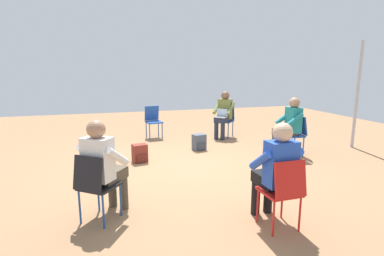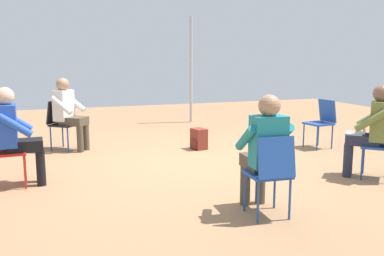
% 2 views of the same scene
% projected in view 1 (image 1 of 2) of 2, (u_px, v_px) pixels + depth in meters
% --- Properties ---
extents(ground_plane, '(15.16, 15.16, 0.00)m').
position_uv_depth(ground_plane, '(186.00, 164.00, 5.83)').
color(ground_plane, '#99704C').
extents(chair_north, '(0.41, 0.45, 0.85)m').
position_uv_depth(chair_north, '(283.00, 189.00, 3.35)').
color(chair_north, red).
rests_on(chair_north, ground).
extents(chair_west, '(0.46, 0.43, 0.85)m').
position_uv_depth(chair_west, '(296.00, 132.00, 6.33)').
color(chair_west, '#1E4799').
rests_on(chair_west, ground).
extents(chair_south, '(0.45, 0.48, 0.85)m').
position_uv_depth(chair_south, '(153.00, 119.00, 7.97)').
color(chair_south, '#1E4799').
rests_on(chair_south, ground).
extents(chair_southwest, '(0.58, 0.58, 0.85)m').
position_uv_depth(chair_southwest, '(226.00, 119.00, 8.10)').
color(chair_southwest, '#1E4799').
rests_on(chair_southwest, ground).
extents(chair_northeast, '(0.58, 0.58, 0.85)m').
position_uv_depth(chair_northeast, '(95.00, 183.00, 3.52)').
color(chair_northeast, black).
rests_on(chair_northeast, ground).
extents(person_with_laptop, '(0.64, 0.64, 1.24)m').
position_uv_depth(person_with_laptop, '(224.00, 112.00, 7.92)').
color(person_with_laptop, '#23283D').
rests_on(person_with_laptop, ground).
extents(person_in_teal, '(0.54, 0.52, 1.24)m').
position_uv_depth(person_in_teal, '(289.00, 124.00, 6.26)').
color(person_in_teal, '#4C4233').
rests_on(person_in_teal, ground).
extents(person_in_white, '(0.63, 0.63, 1.24)m').
position_uv_depth(person_in_white, '(103.00, 163.00, 3.63)').
color(person_in_white, '#4C4233').
rests_on(person_in_white, ground).
extents(person_in_blue, '(0.50, 0.53, 1.24)m').
position_uv_depth(person_in_blue, '(276.00, 168.00, 3.46)').
color(person_in_blue, black).
rests_on(person_in_blue, ground).
extents(backpack_near_laptop_user, '(0.31, 0.28, 0.36)m').
position_uv_depth(backpack_near_laptop_user, '(140.00, 154.00, 5.92)').
color(backpack_near_laptop_user, maroon).
rests_on(backpack_near_laptop_user, ground).
extents(backpack_by_empty_chair, '(0.32, 0.29, 0.36)m').
position_uv_depth(backpack_by_empty_chair, '(199.00, 143.00, 6.82)').
color(backpack_by_empty_chair, '#475160').
rests_on(backpack_by_empty_chair, ground).
extents(tent_pole_near, '(0.07, 0.07, 2.44)m').
position_uv_depth(tent_pole_near, '(357.00, 96.00, 6.84)').
color(tent_pole_near, '#B2B2B7').
rests_on(tent_pole_near, ground).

